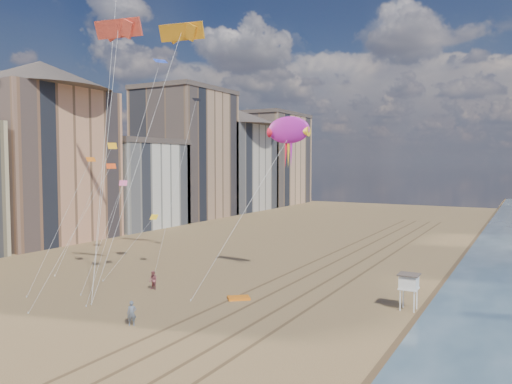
# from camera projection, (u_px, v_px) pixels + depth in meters

# --- Properties ---
(wet_sand) EXTENTS (260.00, 260.00, 0.00)m
(wet_sand) POSITION_uv_depth(u_px,v_px,m) (490.00, 279.00, 53.82)
(wet_sand) COLOR #42301E
(wet_sand) RESTS_ON ground
(tracks) EXTENTS (7.68, 120.00, 0.01)m
(tracks) POSITION_uv_depth(u_px,v_px,m) (313.00, 280.00, 53.08)
(tracks) COLOR brown
(tracks) RESTS_ON ground
(buildings) EXTENTS (34.72, 131.35, 29.00)m
(buildings) POSITION_uv_depth(u_px,v_px,m) (168.00, 157.00, 106.73)
(buildings) COLOR #C6B284
(buildings) RESTS_ON ground
(lifeguard_stand) EXTENTS (1.72, 1.72, 3.11)m
(lifeguard_stand) POSITION_uv_depth(u_px,v_px,m) (409.00, 282.00, 42.32)
(lifeguard_stand) COLOR silver
(lifeguard_stand) RESTS_ON ground
(grounded_kite) EXTENTS (2.34, 2.25, 0.23)m
(grounded_kite) POSITION_uv_depth(u_px,v_px,m) (239.00, 298.00, 45.77)
(grounded_kite) COLOR orange
(grounded_kite) RESTS_ON ground
(show_kite) EXTENTS (4.64, 5.87, 19.26)m
(show_kite) POSITION_uv_depth(u_px,v_px,m) (288.00, 130.00, 51.24)
(show_kite) COLOR #AF1A9E
(show_kite) RESTS_ON ground
(kite_flyer_a) EXTENTS (0.83, 0.78, 1.91)m
(kite_flyer_a) POSITION_uv_depth(u_px,v_px,m) (132.00, 313.00, 38.37)
(kite_flyer_a) COLOR slate
(kite_flyer_a) RESTS_ON ground
(kite_flyer_b) EXTENTS (1.01, 0.84, 1.87)m
(kite_flyer_b) POSITION_uv_depth(u_px,v_px,m) (153.00, 280.00, 49.09)
(kite_flyer_b) COLOR #954C51
(kite_flyer_b) RESTS_ON ground
(small_kites) EXTENTS (16.02, 13.54, 17.07)m
(small_kites) POSITION_uv_depth(u_px,v_px,m) (135.00, 139.00, 55.34)
(small_kites) COLOR #ED4716
(small_kites) RESTS_ON ground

